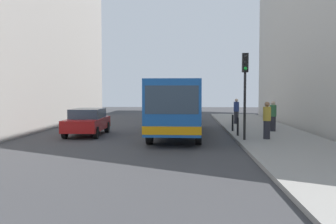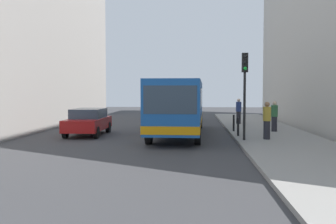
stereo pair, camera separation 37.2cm
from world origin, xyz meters
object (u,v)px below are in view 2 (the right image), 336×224
(pedestrian_near_signal, at_px, (267,120))
(pedestrian_mid_sidewalk, at_px, (274,116))
(car_beside_bus, at_px, (88,121))
(traffic_light, at_px, (245,80))
(bollard_near, at_px, (238,127))
(car_behind_bus, at_px, (183,111))
(bollard_mid, at_px, (234,123))
(bus, at_px, (179,104))
(pedestrian_far_sidewalk, at_px, (239,111))

(pedestrian_near_signal, distance_m, pedestrian_mid_sidewalk, 3.85)
(car_beside_bus, bearing_deg, pedestrian_mid_sidewalk, -174.15)
(traffic_light, xyz_separation_m, bollard_near, (-0.10, 1.71, -2.38))
(bollard_near, bearing_deg, car_beside_bus, 172.43)
(car_behind_bus, xyz_separation_m, traffic_light, (3.35, -13.49, 2.22))
(bollard_mid, bearing_deg, bollard_near, -90.00)
(car_beside_bus, bearing_deg, bollard_mid, -172.65)
(bollard_near, distance_m, bollard_mid, 2.31)
(bollard_near, relative_size, pedestrian_near_signal, 0.53)
(bus, relative_size, car_behind_bus, 2.45)
(bus, distance_m, car_behind_bus, 10.22)
(pedestrian_far_sidewalk, bearing_deg, bollard_mid, -159.82)
(bus, xyz_separation_m, bollard_near, (3.13, -1.61, -1.10))
(car_behind_bus, xyz_separation_m, bollard_near, (3.25, -11.78, -0.16))
(pedestrian_near_signal, bearing_deg, bollard_mid, 65.63)
(traffic_light, height_order, pedestrian_mid_sidewalk, traffic_light)
(car_behind_bus, bearing_deg, bus, 86.53)
(pedestrian_far_sidewalk, bearing_deg, car_behind_bus, 72.87)
(traffic_light, relative_size, pedestrian_far_sidewalk, 2.29)
(bollard_mid, bearing_deg, bus, -167.29)
(bollard_mid, bearing_deg, car_behind_bus, 108.93)
(traffic_light, relative_size, pedestrian_mid_sidewalk, 2.35)
(car_beside_bus, height_order, car_behind_bus, same)
(traffic_light, bearing_deg, car_beside_bus, 161.37)
(pedestrian_far_sidewalk, bearing_deg, car_beside_bus, 154.64)
(car_beside_bus, xyz_separation_m, pedestrian_mid_sidewalk, (10.51, 1.29, 0.24))
(car_behind_bus, height_order, traffic_light, traffic_light)
(car_beside_bus, relative_size, pedestrian_near_signal, 2.46)
(traffic_light, xyz_separation_m, bollard_mid, (-0.10, 4.02, -2.38))
(car_beside_bus, relative_size, car_behind_bus, 0.98)
(traffic_light, bearing_deg, pedestrian_near_signal, 19.27)
(bollard_mid, xyz_separation_m, pedestrian_far_sidewalk, (0.84, 5.13, 0.42))
(pedestrian_far_sidewalk, bearing_deg, traffic_light, -155.13)
(bus, distance_m, car_beside_bus, 5.18)
(pedestrian_far_sidewalk, bearing_deg, bollard_near, -156.95)
(car_behind_bus, distance_m, bollard_near, 12.22)
(car_behind_bus, height_order, bollard_mid, car_behind_bus)
(pedestrian_near_signal, bearing_deg, bollard_near, 89.93)
(traffic_light, height_order, pedestrian_near_signal, traffic_light)
(bus, relative_size, bollard_mid, 11.66)
(pedestrian_near_signal, bearing_deg, pedestrian_mid_sidewalk, 30.48)
(bus, bearing_deg, pedestrian_mid_sidewalk, -170.49)
(car_beside_bus, relative_size, bollard_near, 4.67)
(traffic_light, height_order, bollard_mid, traffic_light)
(pedestrian_mid_sidewalk, bearing_deg, bus, 124.43)
(car_beside_bus, height_order, bollard_near, car_beside_bus)
(bus, xyz_separation_m, traffic_light, (3.23, -3.31, 1.28))
(car_behind_bus, bearing_deg, pedestrian_mid_sidewalk, 116.47)
(bollard_near, xyz_separation_m, bollard_mid, (0.00, 2.31, 0.00))
(bus, distance_m, traffic_light, 4.80)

